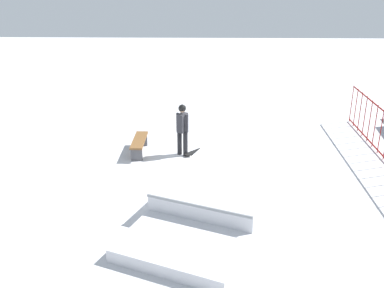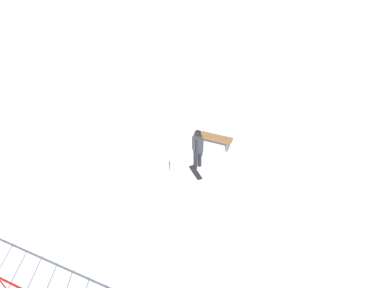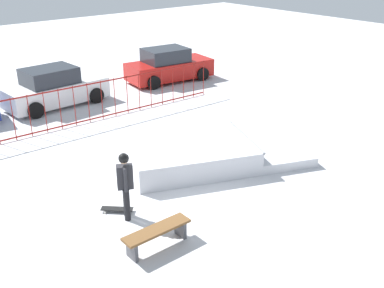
% 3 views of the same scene
% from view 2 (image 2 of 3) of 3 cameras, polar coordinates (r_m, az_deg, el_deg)
% --- Properties ---
extents(ground_plane, '(60.00, 60.00, 0.00)m').
position_cam_2_polar(ground_plane, '(12.15, -9.84, -3.91)').
color(ground_plane, silver).
extents(skate_ramp, '(5.98, 4.45, 0.74)m').
position_cam_2_polar(skate_ramp, '(12.37, -15.97, -2.20)').
color(skate_ramp, silver).
rests_on(skate_ramp, ground).
extents(skater, '(0.44, 0.40, 1.73)m').
position_cam_2_polar(skater, '(11.25, 1.05, -0.48)').
color(skater, black).
rests_on(skater, ground).
extents(skateboard, '(0.71, 0.70, 0.09)m').
position_cam_2_polar(skateboard, '(11.59, 0.63, -5.24)').
color(skateboard, black).
rests_on(skateboard, ground).
extents(park_bench, '(1.60, 0.40, 0.48)m').
position_cam_2_polar(park_bench, '(12.70, 3.84, 0.97)').
color(park_bench, brown).
rests_on(park_bench, ground).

